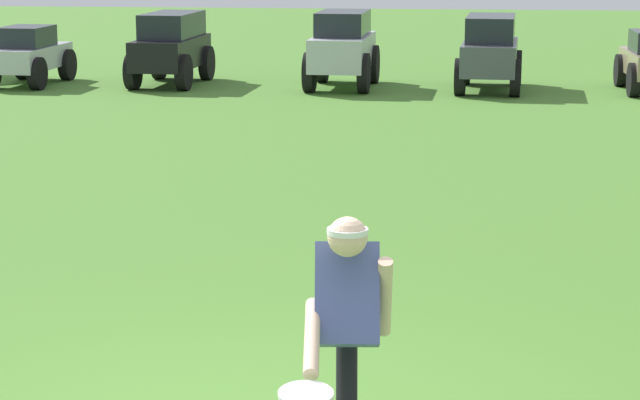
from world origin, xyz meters
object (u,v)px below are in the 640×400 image
Objects in this scene: frisbee_thrower at (347,325)px; parked_car_slot_d at (490,50)px; parked_car_slot_c at (343,47)px; frisbee_in_flight at (306,394)px; parked_car_slot_b at (171,46)px; parked_car_slot_a at (29,55)px.

frisbee_thrower reaches higher than parked_car_slot_d.
parked_car_slot_c is at bearing 95.47° from frisbee_thrower.
parked_car_slot_b reaches higher than frisbee_in_flight.
parked_car_slot_c is (-1.59, 16.60, -0.05)m from frisbee_thrower.
frisbee_in_flight is 0.13× the size of parked_car_slot_b.
parked_car_slot_d is (1.24, 17.28, 0.04)m from frisbee_in_flight.
frisbee_thrower is 0.58× the size of parked_car_slot_d.
parked_car_slot_c is at bearing -2.23° from parked_car_slot_b.
frisbee_in_flight is at bearing -100.10° from frisbee_thrower.
frisbee_in_flight is 17.39m from parked_car_slot_c.
parked_car_slot_a is at bearing -178.91° from parked_car_slot_d.
parked_car_slot_a is 5.91m from parked_car_slot_c.
parked_car_slot_b is (-4.84, 16.72, -0.07)m from frisbee_thrower.
parked_car_slot_b is at bearing 177.77° from parked_car_slot_c.
frisbee_in_flight is at bearing -85.19° from parked_car_slot_c.
frisbee_thrower is at bearing -84.53° from parked_car_slot_c.
parked_car_slot_c reaches higher than parked_car_slot_d.
parked_car_slot_a is at bearing -172.60° from parked_car_slot_b.
parked_car_slot_d is at bearing -1.74° from parked_car_slot_b.
frisbee_thrower is 0.63× the size of parked_car_slot_a.
frisbee_thrower is 16.67m from parked_car_slot_c.
parked_car_slot_d is (5.95, -0.18, 0.00)m from parked_car_slot_b.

